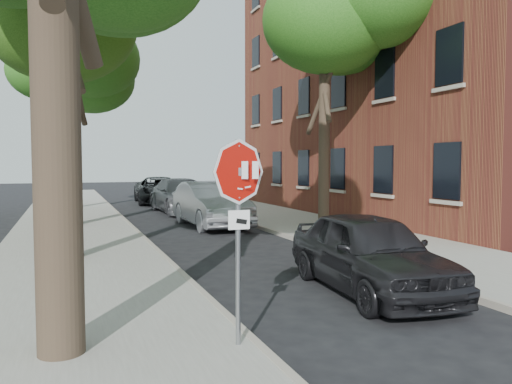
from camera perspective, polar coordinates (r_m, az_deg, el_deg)
ground at (r=6.93m, az=3.70°, el=-17.20°), size 120.00×120.00×0.00m
sidewalk_left at (r=18.05m, az=-20.17°, el=-4.42°), size 4.00×55.00×0.12m
sidewalk_right at (r=20.04m, az=4.97°, el=-3.47°), size 4.00×55.00×0.12m
curb_left at (r=18.19m, az=-13.68°, el=-4.23°), size 0.12×55.00×0.13m
curb_right at (r=19.24m, az=-0.54°, el=-3.73°), size 0.12×55.00×0.13m
apartment_building at (r=26.50m, az=19.31°, el=14.51°), size 12.20×20.20×15.30m
stop_sign at (r=6.22m, az=-2.00°, el=-1.09°), size 0.76×0.34×2.61m
tree_mid_b at (r=20.78m, az=-20.50°, el=18.66°), size 5.88×5.46×10.36m
tree_far at (r=27.42m, az=-21.24°, el=13.15°), size 5.29×4.91×9.33m
tree_right at (r=18.83m, az=7.67°, el=18.02°), size 5.29×4.91×9.33m
car_a at (r=9.68m, az=12.80°, el=-6.71°), size 2.17×4.58×1.51m
car_b at (r=19.08m, az=-5.21°, el=-1.43°), size 1.94×5.21×1.70m
car_c at (r=24.69m, az=-8.50°, el=-0.41°), size 2.58×5.84×1.67m
car_d at (r=30.61m, az=-11.02°, el=0.21°), size 3.04×5.92×1.60m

